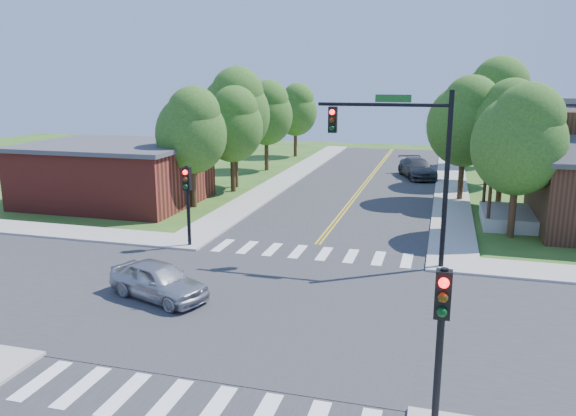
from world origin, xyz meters
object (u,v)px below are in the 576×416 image
(signal_mast_ne, at_px, (404,150))
(signal_pole_nw, at_px, (187,191))
(car_dgrey, at_px, (417,169))
(car_silver, at_px, (158,281))
(signal_pole_se, at_px, (441,320))

(signal_mast_ne, height_order, signal_pole_nw, signal_mast_ne)
(signal_mast_ne, distance_m, car_dgrey, 22.05)
(car_silver, xyz_separation_m, car_dgrey, (7.46, 27.62, 0.08))
(signal_mast_ne, xyz_separation_m, car_silver, (-7.87, -5.96, -4.18))
(signal_pole_se, bearing_deg, signal_pole_nw, 135.00)
(signal_mast_ne, distance_m, signal_pole_se, 11.55)
(car_silver, bearing_deg, car_dgrey, 4.45)
(signal_pole_se, height_order, car_silver, signal_pole_se)
(car_silver, bearing_deg, signal_pole_nw, 34.99)
(car_silver, bearing_deg, signal_mast_ne, -33.29)
(signal_pole_nw, bearing_deg, car_silver, -74.57)
(signal_pole_se, xyz_separation_m, car_dgrey, (-2.10, 32.87, -1.92))
(signal_mast_ne, distance_m, car_silver, 10.72)
(signal_pole_se, relative_size, car_silver, 0.90)
(signal_pole_nw, distance_m, car_dgrey, 23.58)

